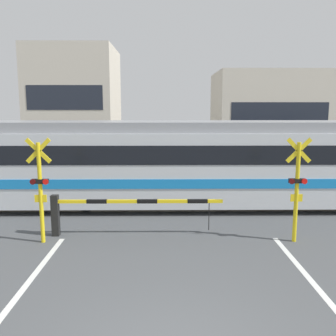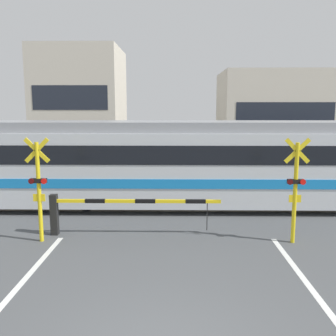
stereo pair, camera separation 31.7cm
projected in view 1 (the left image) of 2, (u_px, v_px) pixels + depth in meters
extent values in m
cube|color=#6B6051|center=(168.00, 210.00, 13.24)|extent=(50.00, 0.10, 0.08)
cube|color=#6B6051|center=(168.00, 200.00, 14.66)|extent=(50.00, 0.10, 0.08)
cube|color=silver|center=(255.00, 166.00, 13.75)|extent=(19.76, 2.76, 2.56)
cube|color=gray|center=(257.00, 126.00, 13.52)|extent=(19.56, 2.43, 0.36)
cube|color=#197AC6|center=(255.00, 176.00, 13.81)|extent=(19.78, 2.81, 0.32)
cube|color=black|center=(256.00, 151.00, 13.66)|extent=(18.97, 2.80, 0.64)
cylinder|color=black|center=(86.00, 201.00, 13.16)|extent=(0.76, 0.12, 0.76)
cylinder|color=black|center=(93.00, 192.00, 14.58)|extent=(0.76, 0.12, 0.76)
cube|color=black|center=(55.00, 215.00, 10.65)|extent=(0.20, 0.20, 1.18)
cube|color=yellow|center=(139.00, 201.00, 10.61)|extent=(4.77, 0.09, 0.09)
cube|color=black|center=(97.00, 201.00, 10.59)|extent=(0.57, 0.10, 0.10)
cube|color=black|center=(147.00, 201.00, 10.61)|extent=(0.57, 0.10, 0.10)
cube|color=black|center=(197.00, 201.00, 10.62)|extent=(0.57, 0.10, 0.10)
cylinder|color=black|center=(209.00, 216.00, 10.70)|extent=(0.02, 0.02, 0.80)
cube|color=black|center=(240.00, 177.00, 16.56)|extent=(0.20, 0.20, 1.18)
cube|color=yellow|center=(186.00, 168.00, 16.47)|extent=(4.77, 0.09, 0.09)
cube|color=black|center=(213.00, 168.00, 16.48)|extent=(0.57, 0.10, 0.10)
cube|color=black|center=(181.00, 168.00, 16.47)|extent=(0.57, 0.10, 0.10)
cube|color=black|center=(149.00, 168.00, 16.45)|extent=(0.57, 0.10, 0.10)
cylinder|color=black|center=(141.00, 178.00, 16.52)|extent=(0.02, 0.02, 0.80)
cylinder|color=yellow|center=(41.00, 193.00, 9.99)|extent=(0.11, 0.11, 2.73)
cube|color=yellow|center=(38.00, 151.00, 9.81)|extent=(0.68, 0.04, 0.68)
cube|color=yellow|center=(38.00, 151.00, 9.81)|extent=(0.68, 0.04, 0.68)
cube|color=black|center=(40.00, 181.00, 9.94)|extent=(0.44, 0.12, 0.12)
cylinder|color=#4C0C0C|center=(33.00, 182.00, 9.86)|extent=(0.15, 0.03, 0.15)
cylinder|color=red|center=(46.00, 182.00, 9.86)|extent=(0.15, 0.03, 0.15)
cube|color=yellow|center=(41.00, 198.00, 9.99)|extent=(0.32, 0.03, 0.20)
cylinder|color=yellow|center=(297.00, 193.00, 10.05)|extent=(0.11, 0.11, 2.73)
cube|color=yellow|center=(299.00, 150.00, 9.87)|extent=(0.68, 0.04, 0.68)
cube|color=yellow|center=(299.00, 150.00, 9.87)|extent=(0.68, 0.04, 0.68)
cube|color=black|center=(297.00, 181.00, 10.00)|extent=(0.44, 0.12, 0.12)
cylinder|color=#4C0C0C|center=(292.00, 181.00, 9.93)|extent=(0.15, 0.03, 0.15)
cylinder|color=red|center=(305.00, 181.00, 9.93)|extent=(0.15, 0.03, 0.15)
cube|color=yellow|center=(296.00, 198.00, 10.06)|extent=(0.32, 0.03, 0.20)
cylinder|color=brown|center=(146.00, 173.00, 18.75)|extent=(0.13, 0.13, 0.81)
cylinder|color=brown|center=(148.00, 173.00, 18.76)|extent=(0.13, 0.13, 0.81)
cube|color=#386647|center=(147.00, 158.00, 18.64)|extent=(0.38, 0.22, 0.64)
sphere|color=tan|center=(147.00, 150.00, 18.57)|extent=(0.22, 0.22, 0.22)
cube|color=beige|center=(76.00, 104.00, 26.85)|extent=(5.79, 6.04, 7.78)
cube|color=#1E232D|center=(65.00, 98.00, 23.80)|extent=(4.86, 0.03, 1.56)
cube|color=beige|center=(267.00, 116.00, 27.11)|extent=(7.50, 6.04, 6.13)
cube|color=#1E232D|center=(280.00, 112.00, 24.07)|extent=(6.30, 0.03, 1.23)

